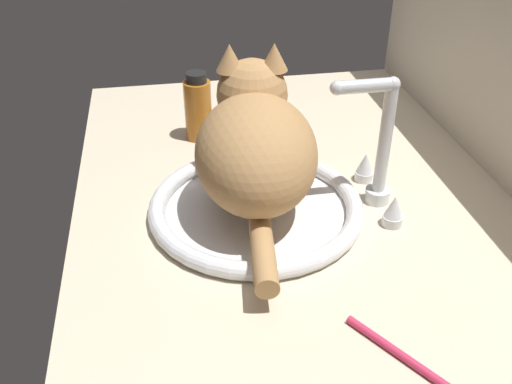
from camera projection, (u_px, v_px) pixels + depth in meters
countertop at (292, 203)px, 95.22cm from camera, size 102.98×71.07×3.00cm
sink_basin at (256, 207)px, 89.45cm from camera, size 33.75×33.75×2.71cm
faucet at (378, 156)px, 88.20cm from camera, size 16.39×11.42×21.44cm
cat at (255, 142)px, 85.41cm from camera, size 38.44×20.88×21.43cm
metal_jar at (239, 115)px, 113.43cm from camera, size 6.54×6.54×5.79cm
amber_bottle at (198, 108)px, 108.17cm from camera, size 5.19×5.19×13.32cm
toothbrush at (413, 362)px, 64.56cm from camera, size 15.51×10.57×1.70cm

